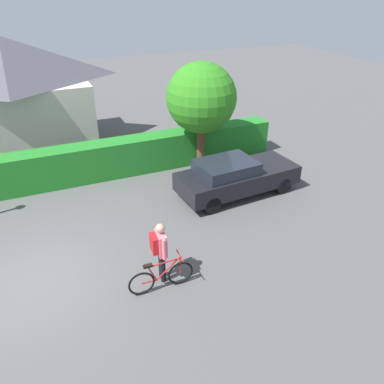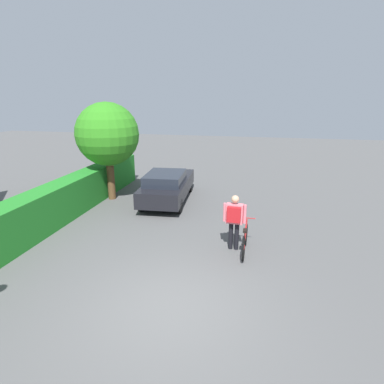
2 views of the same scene
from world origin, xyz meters
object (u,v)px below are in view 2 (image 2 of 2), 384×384
Objects in this scene: parked_car_near at (167,186)px; person_rider at (234,217)px; bicycle at (245,240)px; tree_kerbside at (107,135)px.

parked_car_near is 2.62× the size of person_rider.
parked_car_near is 2.64× the size of bicycle.
parked_car_near is at bearing 41.37° from bicycle.
parked_car_near is at bearing 39.25° from person_rider.
bicycle is at bearing -107.31° from person_rider.
person_rider is (-3.87, -3.16, 0.31)m from parked_car_near.
person_rider is at bearing 72.69° from bicycle.
tree_kerbside reaches higher than person_rider.
tree_kerbside is (-0.18, 2.49, 2.10)m from parked_car_near.
tree_kerbside is at bearing 57.68° from bicycle.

